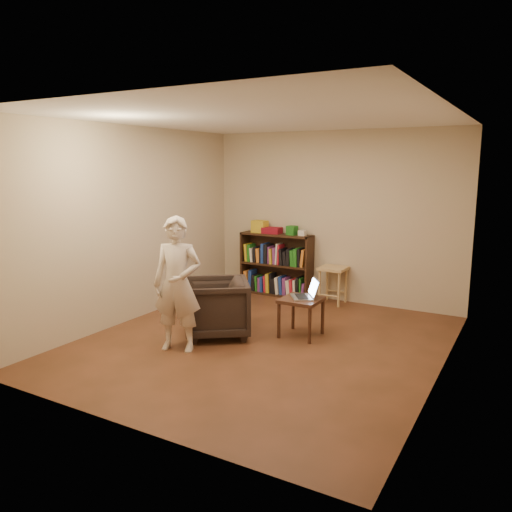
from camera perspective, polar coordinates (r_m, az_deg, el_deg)
The scene contains 15 objects.
floor at distance 6.04m, azimuth 0.77°, elevation -9.84°, with size 4.50×4.50×0.00m, color #452816.
ceiling at distance 5.70m, azimuth 0.84°, elevation 15.53°, with size 4.50×4.50×0.00m, color white.
wall_back at distance 7.76m, azimuth 8.85°, elevation 4.42°, with size 4.00×4.00×0.00m, color #BDB18F.
wall_left at distance 6.91m, azimuth -13.93°, elevation 3.52°, with size 4.50×4.50×0.00m, color #BDB18F.
wall_right at distance 5.09m, azimuth 20.96°, elevation 0.77°, with size 4.50×4.50×0.00m, color #BDB18F.
bookshelf at distance 8.11m, azimuth 2.36°, elevation -1.37°, with size 1.20×0.30×1.00m.
box_yellow at distance 8.15m, azimuth 0.43°, elevation 3.39°, with size 0.24×0.17×0.20m, color gold.
red_cloth at distance 8.05m, azimuth 1.84°, elevation 2.95°, with size 0.29×0.21×0.10m, color maroon.
box_green at distance 7.88m, azimuth 4.14°, elevation 2.94°, with size 0.14×0.14×0.14m, color #1E691C.
box_white at distance 7.82m, azimuth 5.31°, elevation 2.64°, with size 0.11×0.11×0.09m, color silver.
stool at distance 7.66m, azimuth 8.80°, elevation -2.06°, with size 0.39×0.39×0.57m.
armchair at distance 6.20m, azimuth -4.56°, elevation -5.89°, with size 0.76×0.78×0.71m, color #2E251E.
side_table at distance 6.17m, azimuth 5.19°, elevation -5.56°, with size 0.47×0.47×0.48m.
laptop at distance 6.16m, azimuth 5.78°, elevation -4.26°, with size 0.44×0.45×0.24m.
person at distance 5.68m, azimuth -8.97°, elevation -3.21°, with size 0.56×0.37×1.53m, color beige.
Camera 1 is at (2.73, -4.97, 2.09)m, focal length 35.00 mm.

